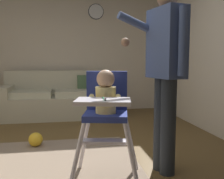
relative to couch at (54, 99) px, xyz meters
name	(u,v)px	position (x,y,z in m)	size (l,w,h in m)	color
ground	(67,169)	(0.21, -2.36, -0.38)	(5.73, 7.31, 0.10)	brown
wall_far	(65,46)	(0.21, 0.52, 1.01)	(4.93, 0.06, 2.69)	beige
area_rug	(34,179)	(-0.08, -2.65, -0.33)	(2.04, 2.24, 0.01)	gray
couch	(54,99)	(0.00, 0.00, 0.00)	(1.86, 0.86, 0.86)	beige
high_chair	(106,104)	(0.55, -2.81, 0.35)	(0.72, 0.81, 0.98)	white
adult_standing	(165,70)	(1.12, -2.70, 0.64)	(0.58, 0.50, 1.71)	#272D33
toy_ball	(36,139)	(-0.16, -1.72, -0.25)	(0.17, 0.17, 0.17)	gold
wall_clock	(96,12)	(0.86, 0.48, 1.72)	(0.32, 0.04, 0.32)	white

